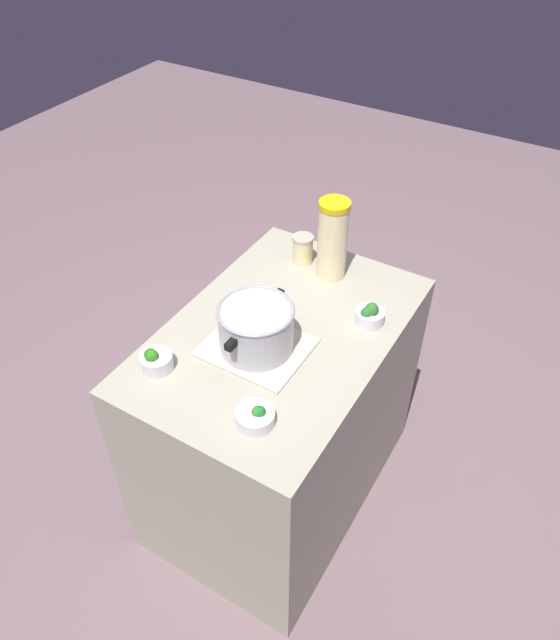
# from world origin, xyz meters

# --- Properties ---
(ground_plane) EXTENTS (8.00, 8.00, 0.00)m
(ground_plane) POSITION_xyz_m (0.00, 0.00, 0.00)
(ground_plane) COLOR slate
(counter_slab) EXTENTS (1.09, 0.72, 0.91)m
(counter_slab) POSITION_xyz_m (0.00, 0.00, 0.45)
(counter_slab) COLOR #A39F89
(counter_slab) RESTS_ON ground_plane
(dish_cloth) EXTENTS (0.28, 0.33, 0.01)m
(dish_cloth) POSITION_xyz_m (-0.11, 0.02, 0.91)
(dish_cloth) COLOR beige
(dish_cloth) RESTS_ON counter_slab
(cooking_pot) EXTENTS (0.32, 0.25, 0.16)m
(cooking_pot) POSITION_xyz_m (-0.11, 0.02, 1.00)
(cooking_pot) COLOR #B7B7BC
(cooking_pot) RESTS_ON dish_cloth
(lemonade_pitcher) EXTENTS (0.11, 0.11, 0.32)m
(lemonade_pitcher) POSITION_xyz_m (0.37, 0.00, 1.07)
(lemonade_pitcher) COLOR #F9E4A7
(lemonade_pitcher) RESTS_ON counter_slab
(mason_jar) EXTENTS (0.08, 0.08, 0.12)m
(mason_jar) POSITION_xyz_m (0.39, 0.13, 0.97)
(mason_jar) COLOR beige
(mason_jar) RESTS_ON counter_slab
(broccoli_bowl_front) EXTENTS (0.11, 0.11, 0.07)m
(broccoli_bowl_front) POSITION_xyz_m (-0.38, -0.14, 0.94)
(broccoli_bowl_front) COLOR silver
(broccoli_bowl_front) RESTS_ON counter_slab
(broccoli_bowl_center) EXTENTS (0.10, 0.10, 0.08)m
(broccoli_bowl_center) POSITION_xyz_m (-0.35, 0.25, 0.94)
(broccoli_bowl_center) COLOR silver
(broccoli_bowl_center) RESTS_ON counter_slab
(broccoli_bowl_back) EXTENTS (0.10, 0.10, 0.09)m
(broccoli_bowl_back) POSITION_xyz_m (0.20, -0.24, 0.94)
(broccoli_bowl_back) COLOR silver
(broccoli_bowl_back) RESTS_ON counter_slab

